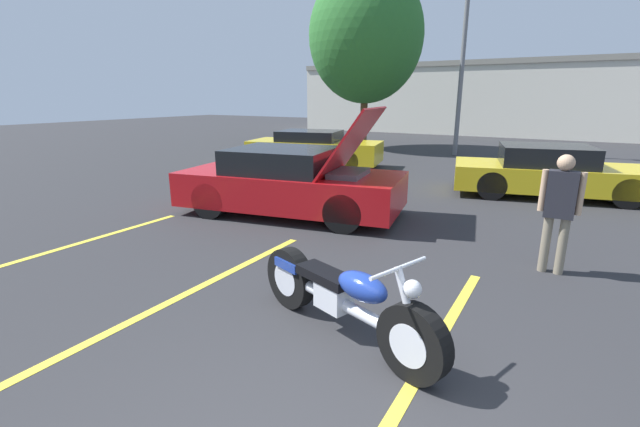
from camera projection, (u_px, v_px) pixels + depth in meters
The scene contains 11 objects.
parking_stripe_foreground at pixel (44, 253), 6.62m from camera, with size 0.12×5.00×0.01m, color yellow.
parking_stripe_middle at pixel (178, 298), 5.17m from camera, with size 0.12×5.00×0.01m, color yellow.
parking_stripe_back at pixel (417, 377), 3.71m from camera, with size 0.12×5.00×0.01m, color yellow.
far_building at pixel (559, 96), 24.78m from camera, with size 32.00×4.20×4.40m.
light_pole at pixel (465, 58), 16.64m from camera, with size 1.21×0.28×6.80m.
tree_background at pixel (366, 36), 18.58m from camera, with size 4.97×4.97×7.74m.
motorcycle at pixel (343, 299), 4.23m from camera, with size 2.36×1.04×0.99m.
show_car_hood_open at pixel (291, 182), 8.69m from camera, with size 4.73×2.70×2.16m.
parked_car_left_row at pixel (314, 149), 14.68m from camera, with size 4.75×2.68×1.22m.
parked_car_mid_row at pixel (550, 172), 10.28m from camera, with size 4.73×2.78×1.22m.
spectator_far_lot at pixel (560, 205), 5.67m from camera, with size 0.52×0.21×1.63m.
Camera 1 is at (1.14, -1.55, 2.36)m, focal length 24.00 mm.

